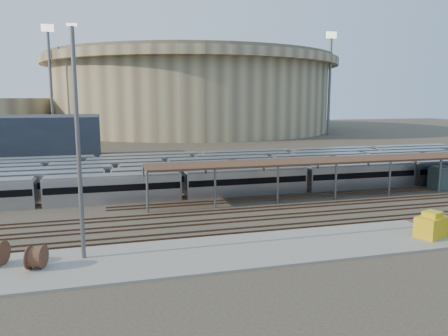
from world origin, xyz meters
The scene contains 13 objects.
ground centered at (0.00, 0.00, 0.00)m, with size 420.00×420.00×0.00m, color #383026.
apron centered at (-5.00, -15.00, 0.10)m, with size 50.00×9.00×0.20m, color gray.
subway_trains centered at (2.48, 18.50, 1.80)m, with size 122.57×23.90×3.60m.
inspection_shed centered at (22.00, 4.00, 4.98)m, with size 60.30×6.00×5.30m.
empty_tracks centered at (0.00, -5.00, 0.09)m, with size 170.00×9.62×0.18m.
stadium centered at (25.00, 140.00, 16.47)m, with size 124.00×124.00×32.50m.
service_building centered at (-35.00, 55.00, 5.00)m, with size 42.00×20.00×10.00m, color #1E232D.
floodlight_0 centered at (-30.00, 110.00, 20.65)m, with size 4.00×1.00×38.40m.
floodlight_2 centered at (70.00, 100.00, 20.65)m, with size 4.00×1.00×38.40m.
floodlight_3 centered at (-10.00, 160.00, 20.65)m, with size 4.00×1.00×38.40m.
cable_reel_east centered at (-18.48, -14.91, 1.16)m, with size 1.93×1.93×1.07m, color brown.
yard_light_pole centered at (-14.89, -13.41, 10.10)m, with size 0.81×0.36×19.64m.
yellow_equipment centered at (18.50, -16.36, 1.23)m, with size 3.30×2.06×2.06m, color gold.
Camera 1 is at (-12.62, -51.59, 13.92)m, focal length 35.00 mm.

